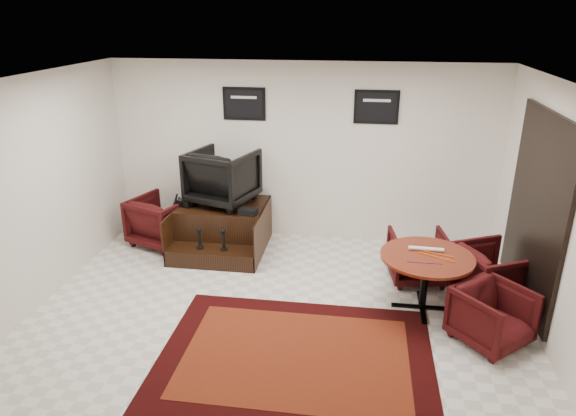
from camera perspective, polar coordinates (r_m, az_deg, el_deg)
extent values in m
plane|color=white|center=(6.35, -1.30, -12.17)|extent=(6.00, 6.00, 0.00)
cube|color=white|center=(8.06, 1.59, 6.11)|extent=(6.00, 0.02, 2.80)
cube|color=white|center=(3.55, -8.43, -15.03)|extent=(6.00, 0.02, 2.80)
cube|color=white|center=(6.85, -26.99, 1.04)|extent=(0.02, 5.00, 2.80)
cube|color=white|center=(6.00, 28.12, -1.79)|extent=(0.02, 5.00, 2.80)
cube|color=white|center=(5.35, -1.55, 13.78)|extent=(6.00, 5.00, 0.02)
cube|color=black|center=(6.65, 25.87, -0.26)|extent=(0.05, 1.90, 2.30)
cube|color=black|center=(6.64, 25.79, -0.26)|extent=(0.02, 1.72, 2.12)
cube|color=black|center=(6.64, 25.83, -0.26)|extent=(0.03, 0.05, 2.12)
cube|color=black|center=(8.03, -4.89, 11.47)|extent=(0.66, 0.03, 0.50)
cube|color=black|center=(8.01, -4.92, 11.45)|extent=(0.58, 0.01, 0.42)
cube|color=silver|center=(7.99, -4.95, 12.15)|extent=(0.40, 0.00, 0.04)
cube|color=black|center=(7.83, 9.80, 11.00)|extent=(0.66, 0.03, 0.50)
cube|color=black|center=(7.81, 9.80, 10.97)|extent=(0.58, 0.01, 0.42)
cube|color=silver|center=(7.79, 9.85, 11.69)|extent=(0.40, 0.00, 0.04)
cube|color=black|center=(5.74, 0.86, -16.20)|extent=(2.92, 2.19, 0.01)
cube|color=#5D1D0D|center=(5.73, 0.86, -16.16)|extent=(2.40, 1.67, 0.01)
cube|color=black|center=(8.11, -7.11, -1.82)|extent=(1.33, 0.99, 0.69)
cube|color=black|center=(7.60, -8.39, -5.37)|extent=(1.33, 0.40, 0.25)
cube|color=black|center=(8.13, -11.98, -2.07)|extent=(0.02, 1.38, 0.69)
cube|color=black|center=(7.79, -2.78, -2.67)|extent=(0.02, 1.38, 0.69)
cylinder|color=black|center=(7.59, -9.74, -4.36)|extent=(0.11, 0.11, 0.02)
cylinder|color=black|center=(7.54, -9.80, -3.47)|extent=(0.04, 0.04, 0.24)
sphere|color=black|center=(7.48, -9.87, -2.39)|extent=(0.07, 0.07, 0.07)
cylinder|color=black|center=(7.50, -7.14, -4.56)|extent=(0.11, 0.11, 0.02)
cylinder|color=black|center=(7.44, -7.18, -3.66)|extent=(0.04, 0.04, 0.24)
sphere|color=black|center=(7.38, -7.24, -2.56)|extent=(0.07, 0.07, 0.07)
imported|color=black|center=(7.88, -7.28, 3.75)|extent=(1.11, 1.08, 0.93)
cube|color=black|center=(8.05, -11.44, 0.76)|extent=(0.18, 0.30, 0.10)
cube|color=black|center=(7.98, -10.74, 0.64)|extent=(0.18, 0.30, 0.10)
cube|color=black|center=(7.52, -4.45, -0.39)|extent=(0.28, 0.22, 0.09)
imported|color=black|center=(8.33, -13.96, -1.12)|extent=(1.03, 1.00, 0.84)
cylinder|color=#4F170B|center=(6.41, 15.20, -5.25)|extent=(1.12, 1.12, 0.03)
cylinder|color=black|center=(6.57, 14.91, -7.95)|extent=(0.09, 0.09, 0.66)
cube|color=black|center=(6.74, 14.63, -10.60)|extent=(0.75, 0.06, 0.03)
cube|color=black|center=(6.74, 14.63, -10.60)|extent=(0.06, 0.75, 0.03)
imported|color=black|center=(7.24, 14.22, -5.01)|extent=(0.82, 0.78, 0.75)
imported|color=black|center=(7.01, 21.63, -6.56)|extent=(0.99, 1.02, 0.80)
imported|color=black|center=(6.18, 21.78, -10.82)|extent=(0.98, 0.97, 0.73)
cylinder|color=silver|center=(6.51, 15.09, -4.41)|extent=(0.42, 0.07, 0.05)
cylinder|color=#D8580C|center=(6.38, 16.15, -5.25)|extent=(0.40, 0.22, 0.01)
cylinder|color=#D8580C|center=(6.47, 16.04, -4.86)|extent=(0.43, 0.17, 0.01)
cylinder|color=#4C1933|center=(6.19, 13.58, -5.85)|extent=(0.10, 0.01, 0.01)
cylinder|color=#4C1933|center=(6.20, 14.13, -5.87)|extent=(0.10, 0.01, 0.01)
cylinder|color=#4C1933|center=(6.21, 14.68, -5.89)|extent=(0.10, 0.01, 0.01)
cylinder|color=#4C1933|center=(6.21, 15.23, -5.91)|extent=(0.10, 0.01, 0.01)
cylinder|color=#4C1933|center=(6.22, 15.78, -5.94)|extent=(0.10, 0.01, 0.01)
cylinder|color=#4C1933|center=(6.23, 16.33, -5.96)|extent=(0.10, 0.01, 0.01)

